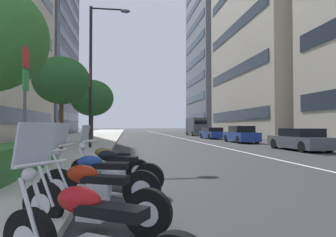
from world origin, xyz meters
The scene contains 18 objects.
sidewalk_right_plaza centered at (30.00, 11.56, 0.07)m, with size 160.00×8.67×0.15m, color #B2ADA3.
lane_centre_stripe centered at (35.00, 0.00, 0.00)m, with size 110.00×0.16×0.01m, color silver.
motorcycle_second_in_row centered at (1.52, 6.90, 0.44)m, with size 1.05×2.08×1.48m.
motorcycle_by_sign_pole centered at (2.70, 6.92, 0.45)m, with size 0.77×2.16×1.49m.
motorcycle_mid_row centered at (3.93, 6.67, 0.42)m, with size 0.97×2.08×1.11m.
motorcycle_under_tarp centered at (5.09, 6.87, 0.43)m, with size 0.80×2.04×1.46m.
car_lead_in_lane centered at (13.74, -3.84, 0.61)m, with size 4.57×1.88×1.30m.
car_far_down_avenue centered at (22.26, -3.57, 0.67)m, with size 4.51×1.86×1.46m.
car_mid_block_traffic centered at (30.26, -3.36, 0.62)m, with size 4.63×2.04×1.28m.
delivery_van_ahead centered at (41.41, -4.15, 1.42)m, with size 5.29×2.27×2.66m.
parking_sign_by_curb centered at (3.48, 8.38, 1.95)m, with size 0.32×0.06×2.88m.
street_lamp_with_banners centered at (15.88, 8.25, 5.25)m, with size 1.26×2.49×8.65m.
clipped_hedge_bed centered at (6.13, 9.50, 0.54)m, with size 6.43×1.10×0.78m, color #337033.
street_tree_mid_sidewalk centered at (13.62, 9.81, 3.84)m, with size 2.95×2.95×4.95m.
street_tree_near_plaza_corner centered at (21.80, 9.15, 3.70)m, with size 3.42×3.42×5.01m.
office_tower_mid_left centered at (38.74, -16.49, 18.56)m, with size 23.53×14.62×37.12m.
office_tower_near_left centered at (64.29, -17.02, 22.28)m, with size 20.02×15.68×44.56m.
office_tower_far_right_block centered at (54.63, 24.67, 19.98)m, with size 20.86×15.66×39.95m.
Camera 1 is at (-2.66, 6.41, 1.43)m, focal length 31.75 mm.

